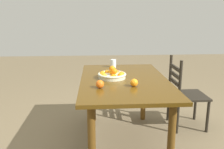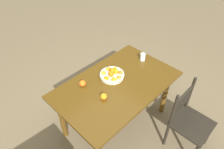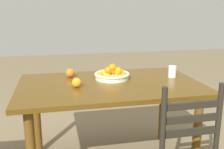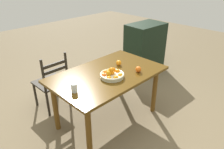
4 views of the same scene
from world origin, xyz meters
name	(u,v)px [view 1 (image 1 of 4)]	position (x,y,z in m)	size (l,w,h in m)	color
ground_plane	(123,143)	(0.00, 0.00, 0.00)	(12.00, 12.00, 0.00)	#726246
dining_table	(124,88)	(0.00, 0.00, 0.67)	(1.51, 0.93, 0.76)	#51360E
chair_near_window	(185,94)	(-0.38, 0.83, 0.44)	(0.44, 0.44, 0.92)	black
fruit_bowl	(112,75)	(-0.05, -0.13, 0.80)	(0.31, 0.31, 0.14)	beige
orange_loose_0	(100,84)	(0.31, -0.27, 0.80)	(0.08, 0.08, 0.08)	orange
orange_loose_1	(134,83)	(0.28, 0.06, 0.80)	(0.08, 0.08, 0.08)	orange
drinking_glass	(113,63)	(-0.59, -0.07, 0.82)	(0.07, 0.07, 0.10)	silver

